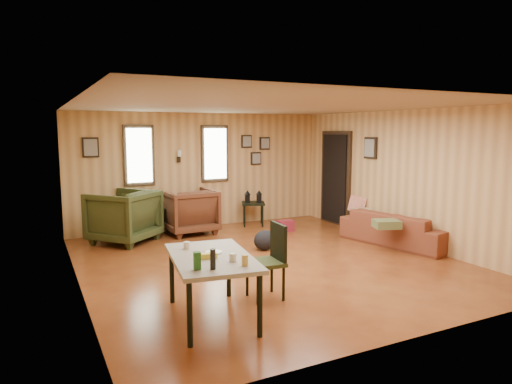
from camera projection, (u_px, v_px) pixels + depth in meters
room at (269, 183)px, 7.30m from camera, size 5.54×6.04×2.44m
sofa at (397, 223)px, 8.16m from camera, size 1.00×2.09×0.79m
recliner_brown at (189, 209)px, 9.04m from camera, size 0.99×0.93×0.98m
recliner_green at (124, 214)px, 8.30m from camera, size 1.41×1.40×1.06m
end_table at (155, 216)px, 9.07m from camera, size 0.56×0.52×0.64m
side_table at (253, 201)px, 9.82m from camera, size 0.63×0.63×0.77m
cooler at (285, 226)px, 9.30m from camera, size 0.33×0.26×0.22m
backpack at (265, 240)px, 7.80m from camera, size 0.44×0.36×0.34m
sofa_pillows at (372, 215)px, 8.31m from camera, size 0.99×1.79×0.37m
dining_table at (211, 262)px, 4.88m from camera, size 1.01×1.48×0.90m
dining_chair at (270, 257)px, 5.53m from camera, size 0.44×0.44×0.92m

